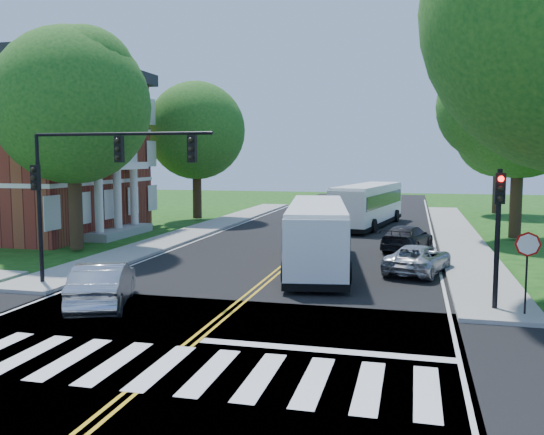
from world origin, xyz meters
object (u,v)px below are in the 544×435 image
(signal_ne, at_px, (498,220))
(dark_sedan, at_px, (407,238))
(bus_lead, at_px, (317,234))
(suv, at_px, (418,259))
(signal_nw, at_px, (92,172))
(bus_follow, at_px, (368,204))
(hatchback, at_px, (103,284))

(signal_ne, distance_m, dark_sedan, 12.58)
(bus_lead, height_order, suv, bus_lead)
(signal_nw, relative_size, bus_follow, 0.61)
(bus_lead, distance_m, bus_follow, 16.29)
(bus_follow, xyz_separation_m, suv, (3.41, -16.56, -0.97))
(signal_ne, distance_m, bus_follow, 23.25)
(bus_follow, bearing_deg, suv, 111.40)
(hatchback, bearing_deg, signal_ne, 169.90)
(signal_nw, relative_size, dark_sedan, 1.55)
(signal_nw, xyz_separation_m, signal_ne, (14.06, 0.01, -1.41))
(bus_lead, relative_size, suv, 2.59)
(signal_nw, xyz_separation_m, hatchback, (1.66, -2.30, -3.62))
(signal_nw, bearing_deg, suv, 26.87)
(bus_lead, relative_size, hatchback, 2.52)
(bus_follow, bearing_deg, dark_sedan, 115.12)
(bus_lead, distance_m, dark_sedan, 7.03)
(dark_sedan, bearing_deg, hatchback, 71.49)
(bus_follow, relative_size, suv, 2.69)
(signal_nw, relative_size, bus_lead, 0.63)
(bus_lead, distance_m, suv, 4.51)
(bus_follow, distance_m, suv, 16.93)
(signal_nw, bearing_deg, signal_ne, 0.05)
(signal_ne, xyz_separation_m, bus_follow, (-5.75, 22.48, -1.38))
(signal_ne, bearing_deg, hatchback, -169.43)
(hatchback, bearing_deg, signal_nw, -74.89)
(bus_lead, xyz_separation_m, bus_follow, (0.99, 16.26, 0.06))
(suv, relative_size, dark_sedan, 0.95)
(signal_ne, height_order, bus_lead, signal_ne)
(bus_lead, xyz_separation_m, dark_sedan, (3.86, 5.81, -0.85))
(signal_nw, height_order, hatchback, signal_nw)
(dark_sedan, bearing_deg, bus_lead, 71.45)
(signal_nw, distance_m, bus_lead, 10.03)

